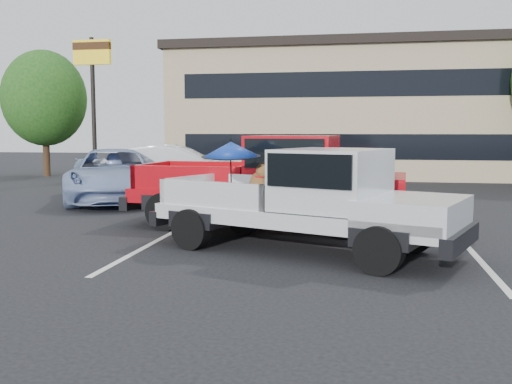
% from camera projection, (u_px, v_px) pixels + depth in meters
% --- Properties ---
extents(ground, '(90.00, 90.00, 0.00)m').
position_uv_depth(ground, '(291.00, 279.00, 8.48)').
color(ground, black).
rests_on(ground, ground).
extents(stripe_left, '(0.12, 5.00, 0.01)m').
position_uv_depth(stripe_left, '(149.00, 245.00, 10.98)').
color(stripe_left, silver).
rests_on(stripe_left, ground).
extents(stripe_right, '(0.12, 5.00, 0.01)m').
position_uv_depth(stripe_right, '(477.00, 257.00, 9.89)').
color(stripe_right, silver).
rests_on(stripe_right, ground).
extents(motel_building, '(20.40, 8.40, 6.30)m').
position_uv_depth(motel_building, '(383.00, 110.00, 28.29)').
color(motel_building, tan).
rests_on(motel_building, ground).
extents(motel_sign, '(1.60, 0.22, 6.00)m').
position_uv_depth(motel_sign, '(92.00, 71.00, 23.48)').
color(motel_sign, black).
rests_on(motel_sign, ground).
extents(tree_left, '(3.96, 3.96, 6.02)m').
position_uv_depth(tree_left, '(44.00, 98.00, 27.24)').
color(tree_left, '#332114').
rests_on(tree_left, ground).
extents(tree_back, '(4.68, 4.68, 7.11)m').
position_uv_depth(tree_back, '(458.00, 89.00, 30.38)').
color(tree_back, '#332114').
rests_on(tree_back, ground).
extents(silver_pickup, '(6.01, 3.86, 2.06)m').
position_uv_depth(silver_pickup, '(319.00, 195.00, 10.13)').
color(silver_pickup, black).
rests_on(silver_pickup, ground).
extents(red_pickup, '(6.47, 2.71, 2.09)m').
position_uv_depth(red_pickup, '(285.00, 178.00, 12.85)').
color(red_pickup, black).
rests_on(red_pickup, ground).
extents(silver_sedan, '(5.42, 2.56, 1.72)m').
position_uv_depth(silver_sedan, '(174.00, 169.00, 19.93)').
color(silver_sedan, silver).
rests_on(silver_sedan, ground).
extents(blue_suv, '(4.81, 6.42, 1.62)m').
position_uv_depth(blue_suv, '(114.00, 175.00, 17.83)').
color(blue_suv, '#8398C4').
rests_on(blue_suv, ground).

